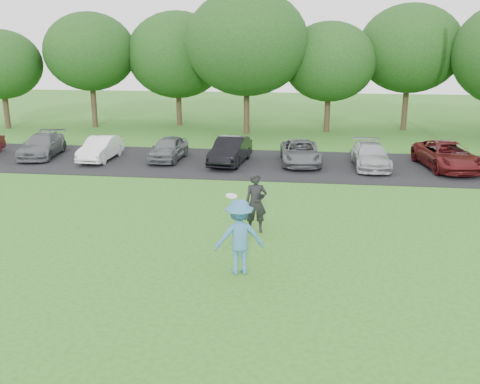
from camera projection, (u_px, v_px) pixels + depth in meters
The scene contains 6 objects.
ground at pixel (221, 284), 12.70m from camera, with size 100.00×100.00×0.00m, color #287020.
parking_lot at pixel (267, 164), 25.10m from camera, with size 32.00×6.50×0.03m, color black.
frisbee_player at pixel (239, 237), 13.09m from camera, with size 1.38×1.05×2.09m.
camera_bystander at pixel (256, 203), 15.97m from camera, with size 0.73×0.54×1.82m.
parked_cars at pixel (315, 153), 24.72m from camera, with size 30.58×4.71×1.23m.
tree_row at pixel (306, 53), 32.89m from camera, with size 42.39×9.85×8.64m.
Camera 1 is at (1.99, -11.47, 5.56)m, focal length 40.00 mm.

